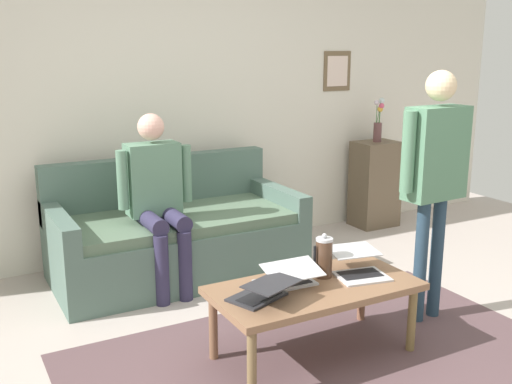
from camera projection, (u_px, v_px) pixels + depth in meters
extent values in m
plane|color=#B8ABA3|center=(326.00, 354.00, 3.47)|extent=(7.68, 7.68, 0.00)
cube|color=brown|center=(323.00, 361.00, 3.38)|extent=(2.78, 1.67, 0.01)
cube|color=silver|center=(179.00, 94.00, 5.03)|extent=(7.04, 0.10, 2.70)
cube|color=brown|center=(337.00, 71.00, 5.68)|extent=(0.31, 0.02, 0.37)
cube|color=beige|center=(337.00, 71.00, 5.67)|extent=(0.23, 0.00, 0.28)
cube|color=#4F685E|center=(178.00, 250.00, 4.62)|extent=(1.86, 0.93, 0.42)
cube|color=#587059|center=(178.00, 219.00, 4.54)|extent=(1.62, 0.85, 0.08)
cube|color=#4F685E|center=(158.00, 184.00, 4.85)|extent=(1.86, 0.14, 0.46)
cube|color=#4F685E|center=(275.00, 197.00, 4.95)|extent=(0.12, 0.93, 0.20)
cube|color=#4F685E|center=(58.00, 227.00, 4.14)|extent=(0.12, 0.93, 0.20)
cube|color=brown|center=(315.00, 288.00, 3.37)|extent=(1.18, 0.58, 0.04)
cylinder|color=olive|center=(412.00, 320.00, 3.47)|extent=(0.05, 0.05, 0.39)
cylinder|color=olive|center=(252.00, 364.00, 2.98)|extent=(0.05, 0.05, 0.39)
cylinder|color=brown|center=(362.00, 292.00, 3.86)|extent=(0.05, 0.05, 0.39)
cylinder|color=brown|center=(213.00, 327.00, 3.37)|extent=(0.05, 0.05, 0.39)
cube|color=silver|center=(285.00, 282.00, 3.38)|extent=(0.33, 0.22, 0.01)
cube|color=black|center=(287.00, 282.00, 3.37)|extent=(0.27, 0.14, 0.00)
cube|color=silver|center=(293.00, 270.00, 3.29)|extent=(0.33, 0.21, 0.06)
cube|color=#262E34|center=(292.00, 270.00, 3.29)|extent=(0.29, 0.19, 0.05)
cube|color=silver|center=(361.00, 276.00, 3.48)|extent=(0.33, 0.28, 0.01)
cube|color=black|center=(360.00, 274.00, 3.49)|extent=(0.26, 0.18, 0.00)
cube|color=silver|center=(353.00, 250.00, 3.56)|extent=(0.32, 0.27, 0.02)
cube|color=black|center=(353.00, 251.00, 3.56)|extent=(0.29, 0.24, 0.01)
cube|color=#28282D|center=(257.00, 297.00, 3.19)|extent=(0.35, 0.30, 0.01)
cube|color=black|center=(259.00, 296.00, 3.18)|extent=(0.27, 0.20, 0.00)
cube|color=#28282D|center=(272.00, 284.00, 3.10)|extent=(0.34, 0.29, 0.01)
cube|color=silver|center=(271.00, 283.00, 3.10)|extent=(0.31, 0.26, 0.00)
cylinder|color=#4C3323|center=(324.00, 259.00, 3.46)|extent=(0.10, 0.10, 0.22)
cylinder|color=#B7B7BC|center=(324.00, 239.00, 3.43)|extent=(0.10, 0.10, 0.02)
sphere|color=#B2B2B7|center=(325.00, 236.00, 3.43)|extent=(0.03, 0.03, 0.03)
cube|color=black|center=(315.00, 259.00, 3.43)|extent=(0.01, 0.01, 0.15)
cube|color=brown|center=(375.00, 184.00, 5.89)|extent=(0.42, 0.32, 0.84)
cylinder|color=brown|center=(377.00, 132.00, 5.76)|extent=(0.08, 0.08, 0.18)
cylinder|color=#3D7038|center=(379.00, 116.00, 5.73)|extent=(0.01, 0.02, 0.13)
sphere|color=gold|center=(380.00, 109.00, 5.72)|extent=(0.05, 0.05, 0.05)
cylinder|color=#3D7038|center=(380.00, 112.00, 5.72)|extent=(0.02, 0.03, 0.21)
sphere|color=silver|center=(382.00, 101.00, 5.69)|extent=(0.06, 0.06, 0.06)
cylinder|color=#3D7038|center=(380.00, 114.00, 5.72)|extent=(0.02, 0.03, 0.16)
sphere|color=#DF5072|center=(382.00, 106.00, 5.70)|extent=(0.05, 0.05, 0.05)
cylinder|color=#3D7038|center=(377.00, 113.00, 5.72)|extent=(0.01, 0.01, 0.19)
sphere|color=silver|center=(377.00, 103.00, 5.70)|extent=(0.05, 0.05, 0.05)
cylinder|color=#3D7038|center=(378.00, 115.00, 5.74)|extent=(0.02, 0.02, 0.14)
sphere|color=silver|center=(379.00, 108.00, 5.74)|extent=(0.03, 0.03, 0.03)
cylinder|color=#273E51|center=(436.00, 257.00, 3.88)|extent=(0.08, 0.08, 0.81)
cylinder|color=#273E51|center=(421.00, 261.00, 3.80)|extent=(0.08, 0.08, 0.81)
cube|color=#517D5F|center=(436.00, 153.00, 3.68)|extent=(0.41, 0.20, 0.57)
cylinder|color=#517D5F|center=(463.00, 145.00, 3.79)|extent=(0.08, 0.08, 0.49)
cylinder|color=#517D5F|center=(408.00, 152.00, 3.54)|extent=(0.08, 0.08, 0.49)
sphere|color=beige|center=(441.00, 86.00, 3.58)|extent=(0.19, 0.19, 0.19)
cylinder|color=#302B49|center=(185.00, 266.00, 4.16)|extent=(0.10, 0.10, 0.50)
cylinder|color=#302B49|center=(162.00, 270.00, 4.08)|extent=(0.10, 0.10, 0.50)
cylinder|color=#302B49|center=(174.00, 218.00, 4.24)|extent=(0.12, 0.40, 0.12)
cylinder|color=#302B49|center=(151.00, 221.00, 4.16)|extent=(0.12, 0.40, 0.12)
cube|color=slate|center=(153.00, 179.00, 4.29)|extent=(0.37, 0.20, 0.52)
cylinder|color=slate|center=(186.00, 173.00, 4.36)|extent=(0.08, 0.08, 0.42)
cylinder|color=slate|center=(122.00, 180.00, 4.14)|extent=(0.08, 0.08, 0.42)
sphere|color=beige|center=(151.00, 127.00, 4.21)|extent=(0.19, 0.19, 0.19)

